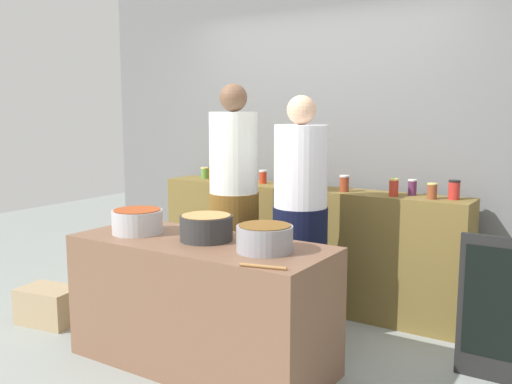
% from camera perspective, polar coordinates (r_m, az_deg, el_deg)
% --- Properties ---
extents(ground, '(12.00, 12.00, 0.00)m').
position_cam_1_polar(ground, '(4.09, -2.76, -15.35)').
color(ground, gray).
extents(storefront_wall, '(4.80, 0.12, 3.00)m').
position_cam_1_polar(storefront_wall, '(4.99, 6.90, 6.68)').
color(storefront_wall, slate).
rests_on(storefront_wall, ground).
extents(display_shelf, '(2.70, 0.36, 1.00)m').
position_cam_1_polar(display_shelf, '(4.82, 4.86, -5.41)').
color(display_shelf, brown).
rests_on(display_shelf, ground).
extents(prep_table, '(1.70, 0.70, 0.82)m').
position_cam_1_polar(prep_table, '(3.71, -5.54, -11.09)').
color(prep_table, brown).
rests_on(prep_table, ground).
extents(preserve_jar_0, '(0.08, 0.08, 0.10)m').
position_cam_1_polar(preserve_jar_0, '(5.33, -5.14, 1.94)').
color(preserve_jar_0, '#5C9036').
rests_on(preserve_jar_0, display_shelf).
extents(preserve_jar_1, '(0.08, 0.08, 0.13)m').
position_cam_1_polar(preserve_jar_1, '(5.19, -4.33, 1.89)').
color(preserve_jar_1, '#8E4E13').
rests_on(preserve_jar_1, display_shelf).
extents(preserve_jar_2, '(0.09, 0.09, 0.12)m').
position_cam_1_polar(preserve_jar_2, '(5.05, -3.08, 1.69)').
color(preserve_jar_2, '#1F4236').
rests_on(preserve_jar_2, display_shelf).
extents(preserve_jar_3, '(0.07, 0.07, 0.12)m').
position_cam_1_polar(preserve_jar_3, '(4.95, 0.71, 1.56)').
color(preserve_jar_3, '#B32F19').
rests_on(preserve_jar_3, display_shelf).
extents(preserve_jar_4, '(0.08, 0.08, 0.14)m').
position_cam_1_polar(preserve_jar_4, '(4.76, 2.64, 1.38)').
color(preserve_jar_4, olive).
rests_on(preserve_jar_4, display_shelf).
extents(preserve_jar_5, '(0.09, 0.09, 0.13)m').
position_cam_1_polar(preserve_jar_5, '(4.75, 4.62, 1.34)').
color(preserve_jar_5, orange).
rests_on(preserve_jar_5, display_shelf).
extents(preserve_jar_6, '(0.07, 0.07, 0.11)m').
position_cam_1_polar(preserve_jar_6, '(4.63, 6.79, 0.96)').
color(preserve_jar_6, gold).
rests_on(preserve_jar_6, display_shelf).
extents(preserve_jar_7, '(0.08, 0.08, 0.13)m').
position_cam_1_polar(preserve_jar_7, '(4.51, 8.88, 0.86)').
color(preserve_jar_7, brown).
rests_on(preserve_jar_7, display_shelf).
extents(preserve_jar_8, '(0.07, 0.07, 0.13)m').
position_cam_1_polar(preserve_jar_8, '(4.35, 13.70, 0.47)').
color(preserve_jar_8, '#B02D1F').
rests_on(preserve_jar_8, display_shelf).
extents(preserve_jar_9, '(0.07, 0.07, 0.12)m').
position_cam_1_polar(preserve_jar_9, '(4.43, 15.46, 0.46)').
color(preserve_jar_9, '#53264B').
rests_on(preserve_jar_9, display_shelf).
extents(preserve_jar_10, '(0.07, 0.07, 0.12)m').
position_cam_1_polar(preserve_jar_10, '(4.29, 17.31, 0.10)').
color(preserve_jar_10, brown).
rests_on(preserve_jar_10, display_shelf).
extents(preserve_jar_11, '(0.08, 0.08, 0.14)m').
position_cam_1_polar(preserve_jar_11, '(4.31, 19.32, 0.21)').
color(preserve_jar_11, '#B32922').
rests_on(preserve_jar_11, display_shelf).
extents(cooking_pot_left, '(0.34, 0.34, 0.16)m').
position_cam_1_polar(cooking_pot_left, '(3.88, -11.85, -2.91)').
color(cooking_pot_left, '#B7B7BC').
rests_on(cooking_pot_left, prep_table).
extents(cooking_pot_center, '(0.34, 0.34, 0.16)m').
position_cam_1_polar(cooking_pot_center, '(3.60, -5.03, -3.61)').
color(cooking_pot_center, '#2D2D2D').
rests_on(cooking_pot_center, prep_table).
extents(cooking_pot_right, '(0.33, 0.33, 0.16)m').
position_cam_1_polar(cooking_pot_right, '(3.31, 0.88, -4.69)').
color(cooking_pot_right, gray).
rests_on(cooking_pot_right, prep_table).
extents(wooden_spoon, '(0.26, 0.08, 0.02)m').
position_cam_1_polar(wooden_spoon, '(2.99, 0.70, -7.51)').
color(wooden_spoon, '#9E703D').
rests_on(wooden_spoon, prep_table).
extents(cook_with_tongs, '(0.39, 0.39, 1.83)m').
position_cam_1_polar(cook_with_tongs, '(4.39, -2.23, -2.30)').
color(cook_with_tongs, brown).
rests_on(cook_with_tongs, ground).
extents(cook_in_cap, '(0.39, 0.39, 1.74)m').
position_cam_1_polar(cook_in_cap, '(4.08, 4.46, -3.82)').
color(cook_in_cap, black).
rests_on(cook_in_cap, ground).
extents(bread_crate, '(0.49, 0.36, 0.28)m').
position_cam_1_polar(bread_crate, '(4.74, -20.11, -10.67)').
color(bread_crate, tan).
rests_on(bread_crate, ground).
extents(chalkboard_sign, '(0.48, 0.05, 0.90)m').
position_cam_1_polar(chalkboard_sign, '(3.75, 23.29, -10.84)').
color(chalkboard_sign, black).
rests_on(chalkboard_sign, ground).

